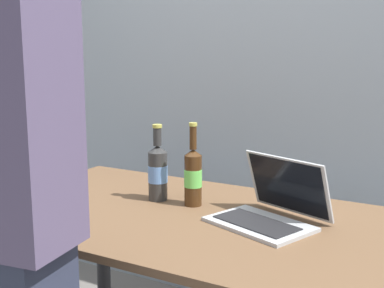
% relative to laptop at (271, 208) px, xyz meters
% --- Properties ---
extents(desk, '(1.53, 0.87, 0.77)m').
position_rel_laptop_xyz_m(desk, '(-0.27, -0.06, -0.17)').
color(desk, brown).
rests_on(desk, ground).
extents(laptop, '(0.40, 0.38, 0.21)m').
position_rel_laptop_xyz_m(laptop, '(0.00, 0.00, 0.00)').
color(laptop, '#B7BABC').
rests_on(laptop, desk).
extents(beer_bottle_brown, '(0.07, 0.07, 0.29)m').
position_rel_laptop_xyz_m(beer_bottle_brown, '(-0.47, 0.03, 0.06)').
color(beer_bottle_brown, '#333333').
rests_on(beer_bottle_brown, desk).
extents(beer_bottle_green, '(0.07, 0.07, 0.31)m').
position_rel_laptop_xyz_m(beer_bottle_green, '(-0.32, 0.04, 0.06)').
color(beer_bottle_green, '#472B14').
rests_on(beer_bottle_green, desk).
extents(back_wall, '(6.00, 0.10, 2.60)m').
position_rel_laptop_xyz_m(back_wall, '(-0.27, 0.84, 0.48)').
color(back_wall, '#99A3AD').
rests_on(back_wall, ground).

